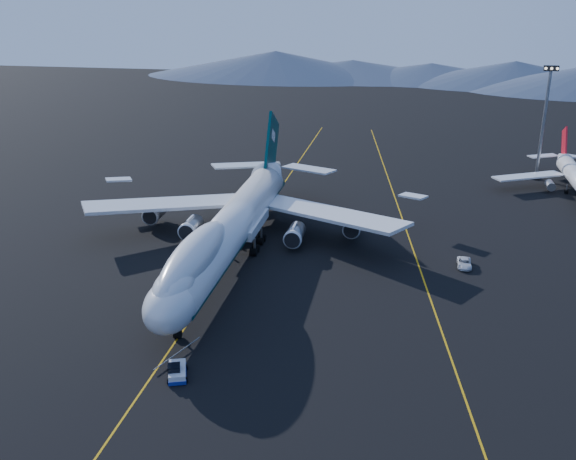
% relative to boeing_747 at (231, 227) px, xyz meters
% --- Properties ---
extents(ground, '(500.00, 500.00, 0.00)m').
position_rel_boeing_747_xyz_m(ground, '(-0.00, -0.03, -5.81)').
color(ground, black).
rests_on(ground, ground).
extents(taxiway_line_main, '(0.25, 220.00, 0.01)m').
position_rel_boeing_747_xyz_m(taxiway_line_main, '(-0.00, -0.03, -5.80)').
color(taxiway_line_main, '#D3980C').
rests_on(taxiway_line_main, ground).
extents(taxiway_line_side, '(28.08, 198.09, 0.01)m').
position_rel_boeing_747_xyz_m(taxiway_line_side, '(30.00, 9.97, -5.80)').
color(taxiway_line_side, '#D3980C').
rests_on(taxiway_line_side, ground).
extents(boeing_747, '(59.62, 72.43, 19.37)m').
position_rel_boeing_747_xyz_m(boeing_747, '(0.00, 0.00, 0.00)').
color(boeing_747, silver).
rests_on(boeing_747, ground).
extents(pushback_tug, '(3.34, 4.57, 1.79)m').
position_rel_boeing_747_xyz_m(pushback_tug, '(3.00, -34.90, -5.25)').
color(pushback_tug, silver).
rests_on(pushback_tug, ground).
extents(service_van, '(2.26, 4.80, 1.33)m').
position_rel_boeing_747_xyz_m(service_van, '(38.27, 3.98, -5.15)').
color(service_van, silver).
rests_on(service_van, ground).
extents(floodlight_mast, '(3.27, 2.45, 26.45)m').
position_rel_boeing_747_xyz_m(floodlight_mast, '(58.47, 60.31, 7.59)').
color(floodlight_mast, black).
rests_on(floodlight_mast, ground).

